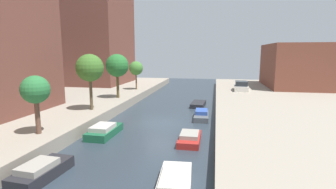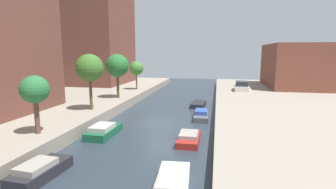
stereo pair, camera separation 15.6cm
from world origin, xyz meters
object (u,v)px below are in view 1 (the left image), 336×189
object	(u,v)px
parked_car	(241,87)
moored_boat_right_3	(201,115)
street_tree_3	(117,66)
street_tree_4	(136,68)
moored_boat_right_4	(198,104)
street_tree_1	(35,91)
moored_boat_right_1	(174,188)
moored_boat_right_2	(190,138)
moored_boat_left_1	(41,171)
apartment_tower_far	(96,30)
moored_boat_left_2	(104,131)
street_tree_2	(90,68)
low_block_right	(300,66)

from	to	relation	value
parked_car	moored_boat_right_3	size ratio (longest dim) A/B	1.19
street_tree_3	street_tree_4	world-z (taller)	street_tree_3
moored_boat_right_3	moored_boat_right_4	world-z (taller)	moored_boat_right_3
street_tree_1	moored_boat_right_1	xyz separation A→B (m)	(9.91, -4.19, -3.52)
street_tree_4	moored_boat_right_2	world-z (taller)	street_tree_4
moored_boat_left_1	moored_boat_right_2	size ratio (longest dim) A/B	1.06
moored_boat_right_2	moored_boat_right_3	world-z (taller)	moored_boat_right_3
parked_car	moored_boat_right_2	bearing A→B (deg)	-104.76
apartment_tower_far	moored_boat_left_2	world-z (taller)	apartment_tower_far
parked_car	moored_boat_right_1	size ratio (longest dim) A/B	0.91
street_tree_3	moored_boat_left_2	xyz separation A→B (m)	(3.19, -11.01, -4.48)
moored_boat_right_2	moored_boat_left_1	bearing A→B (deg)	-135.55
street_tree_1	moored_boat_left_2	world-z (taller)	street_tree_1
apartment_tower_far	street_tree_2	world-z (taller)	apartment_tower_far
low_block_right	street_tree_2	world-z (taller)	low_block_right
street_tree_3	parked_car	xyz separation A→B (m)	(15.26, 9.11, -3.29)
street_tree_1	moored_boat_left_2	bearing A→B (deg)	45.45
street_tree_2	street_tree_3	xyz separation A→B (m)	(0.00, 6.75, -0.10)
street_tree_4	moored_boat_right_3	bearing A→B (deg)	-48.63
apartment_tower_far	moored_boat_right_1	bearing A→B (deg)	-59.36
street_tree_4	moored_boat_right_3	world-z (taller)	street_tree_4
moored_boat_right_4	low_block_right	bearing A→B (deg)	41.79
low_block_right	moored_boat_right_1	size ratio (longest dim) A/B	2.85
low_block_right	street_tree_1	distance (m)	38.27
moored_boat_right_3	street_tree_1	bearing A→B (deg)	-136.47
apartment_tower_far	moored_boat_right_2	size ratio (longest dim) A/B	5.73
street_tree_2	moored_boat_right_1	xyz separation A→B (m)	(9.91, -11.69, -4.55)
street_tree_2	moored_boat_right_3	distance (m)	11.55
moored_boat_right_4	street_tree_1	bearing A→B (deg)	-121.44
moored_boat_right_2	moored_boat_left_2	bearing A→B (deg)	177.65
parked_car	moored_boat_left_1	bearing A→B (deg)	-114.32
street_tree_4	moored_boat_left_1	distance (m)	25.82
street_tree_1	moored_boat_left_1	size ratio (longest dim) A/B	1.13
moored_boat_left_1	street_tree_4	bearing A→B (deg)	96.68
street_tree_2	moored_boat_right_3	size ratio (longest dim) A/B	1.53
moored_boat_right_1	moored_boat_right_2	bearing A→B (deg)	90.23
moored_boat_left_1	moored_boat_right_4	world-z (taller)	moored_boat_left_1
apartment_tower_far	moored_boat_right_2	xyz separation A→B (m)	(19.18, -25.28, -10.08)
street_tree_1	moored_boat_right_4	world-z (taller)	street_tree_1
moored_boat_right_3	moored_boat_right_4	distance (m)	5.97
moored_boat_left_2	street_tree_2	bearing A→B (deg)	126.79
street_tree_1	moored_boat_right_4	size ratio (longest dim) A/B	1.10
moored_boat_left_1	low_block_right	bearing A→B (deg)	56.67
street_tree_1	moored_boat_right_1	world-z (taller)	street_tree_1
street_tree_1	street_tree_4	bearing A→B (deg)	90.00
street_tree_2	street_tree_3	size ratio (longest dim) A/B	1.00
apartment_tower_far	moored_boat_right_3	world-z (taller)	apartment_tower_far
street_tree_4	moored_boat_right_4	bearing A→B (deg)	-31.13
street_tree_1	moored_boat_right_3	world-z (taller)	street_tree_1
moored_boat_right_1	low_block_right	bearing A→B (deg)	66.12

